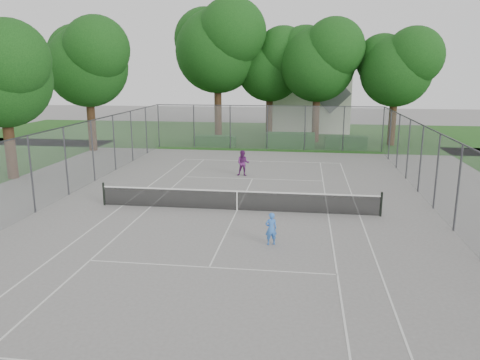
# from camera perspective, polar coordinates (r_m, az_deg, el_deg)

# --- Properties ---
(ground) EXTENTS (120.00, 120.00, 0.00)m
(ground) POSITION_cam_1_polar(r_m,az_deg,el_deg) (21.47, -0.36, -3.73)
(ground) COLOR slate
(ground) RESTS_ON ground
(grass_far) EXTENTS (60.00, 20.00, 0.00)m
(grass_far) POSITION_cam_1_polar(r_m,az_deg,el_deg) (46.84, 4.19, 5.57)
(grass_far) COLOR #1B4714
(grass_far) RESTS_ON ground
(court_markings) EXTENTS (11.03, 23.83, 0.01)m
(court_markings) POSITION_cam_1_polar(r_m,az_deg,el_deg) (21.47, -0.36, -3.71)
(court_markings) COLOR silver
(court_markings) RESTS_ON ground
(tennis_net) EXTENTS (12.87, 0.10, 1.10)m
(tennis_net) POSITION_cam_1_polar(r_m,az_deg,el_deg) (21.33, -0.37, -2.42)
(tennis_net) COLOR black
(tennis_net) RESTS_ON ground
(perimeter_fence) EXTENTS (18.08, 34.08, 3.52)m
(perimeter_fence) POSITION_cam_1_polar(r_m,az_deg,el_deg) (21.01, -0.37, 0.99)
(perimeter_fence) COLOR #38383D
(perimeter_fence) RESTS_ON ground
(tree_far_left) EXTENTS (8.64, 7.89, 12.42)m
(tree_far_left) POSITION_cam_1_polar(r_m,az_deg,el_deg) (43.59, -2.66, 16.26)
(tree_far_left) COLOR #331F12
(tree_far_left) RESTS_ON ground
(tree_far_midleft) EXTENTS (7.02, 6.41, 10.09)m
(tree_far_midleft) POSITION_cam_1_polar(r_m,az_deg,el_deg) (44.12, 3.79, 14.13)
(tree_far_midleft) COLOR #331F12
(tree_far_midleft) RESTS_ON ground
(tree_far_midright) EXTENTS (7.34, 6.70, 10.55)m
(tree_far_midright) POSITION_cam_1_polar(r_m,az_deg,el_deg) (41.75, 9.62, 14.46)
(tree_far_midright) COLOR #331F12
(tree_far_midright) RESTS_ON ground
(tree_far_right) EXTENTS (6.74, 6.15, 9.68)m
(tree_far_right) POSITION_cam_1_polar(r_m,az_deg,el_deg) (41.54, 18.67, 13.15)
(tree_far_right) COLOR #331F12
(tree_far_right) RESTS_ON ground
(tree_side_back) EXTENTS (7.12, 6.50, 10.23)m
(tree_side_back) POSITION_cam_1_polar(r_m,az_deg,el_deg) (38.68, -18.08, 13.78)
(tree_side_back) COLOR #331F12
(tree_side_back) RESTS_ON ground
(tree_side_front) EXTENTS (6.27, 5.73, 9.02)m
(tree_side_front) POSITION_cam_1_polar(r_m,az_deg,el_deg) (30.18, -27.02, 11.72)
(tree_side_front) COLOR #331F12
(tree_side_front) RESTS_ON ground
(hedge_left) EXTENTS (3.47, 1.04, 0.87)m
(hedge_left) POSITION_cam_1_polar(r_m,az_deg,el_deg) (39.60, -3.08, 4.80)
(hedge_left) COLOR #174A19
(hedge_left) RESTS_ON ground
(hedge_mid) EXTENTS (3.96, 1.13, 1.25)m
(hedge_mid) POSITION_cam_1_polar(r_m,az_deg,el_deg) (38.77, 6.14, 4.84)
(hedge_mid) COLOR #174A19
(hedge_mid) RESTS_ON ground
(hedge_right) EXTENTS (3.36, 1.23, 1.01)m
(hedge_right) POSITION_cam_1_polar(r_m,az_deg,el_deg) (39.21, 12.74, 4.51)
(hedge_right) COLOR #174A19
(hedge_right) RESTS_ON ground
(house) EXTENTS (7.95, 6.16, 9.90)m
(house) POSITION_cam_1_polar(r_m,az_deg,el_deg) (50.16, 8.56, 10.55)
(house) COLOR silver
(house) RESTS_ON ground
(girl_player) EXTENTS (0.52, 0.43, 1.22)m
(girl_player) POSITION_cam_1_polar(r_m,az_deg,el_deg) (17.26, 3.81, -5.94)
(girl_player) COLOR #3976D9
(girl_player) RESTS_ON ground
(woman_player) EXTENTS (0.77, 0.61, 1.56)m
(woman_player) POSITION_cam_1_polar(r_m,az_deg,el_deg) (28.25, 0.38, 2.06)
(woman_player) COLOR #652369
(woman_player) RESTS_ON ground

